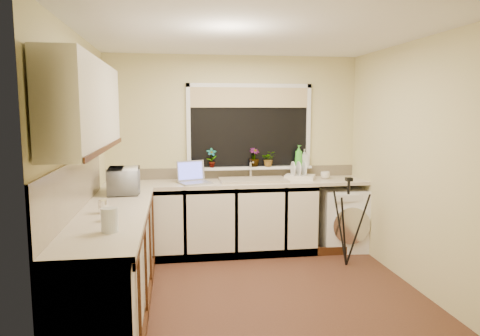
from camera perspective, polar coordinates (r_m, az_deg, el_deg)
name	(u,v)px	position (r m, az deg, el deg)	size (l,w,h in m)	color
floor	(254,290)	(4.55, 1.85, -15.43)	(3.20, 3.20, 0.00)	#502D20
ceiling	(255,35)	(4.24, 2.00, 16.70)	(3.20, 3.20, 0.00)	white
wall_back	(234,153)	(5.70, -0.81, 1.99)	(3.20, 3.20, 0.00)	beige
wall_front	(299,198)	(2.78, 7.53, -3.88)	(3.20, 3.20, 0.00)	beige
wall_left	(80,171)	(4.24, -19.86, -0.35)	(3.00, 3.00, 0.00)	beige
wall_right	(411,164)	(4.78, 21.15, 0.43)	(3.00, 3.00, 0.00)	beige
base_cabinet_back	(211,220)	(5.50, -3.75, -6.63)	(2.55, 0.60, 0.86)	silver
base_cabinet_left	(113,266)	(4.08, -15.98, -11.97)	(0.54, 2.40, 0.86)	silver
worktop_back	(237,183)	(5.45, -0.38, -1.92)	(3.20, 0.60, 0.04)	beige
worktop_left	(111,215)	(3.96, -16.21, -5.81)	(0.60, 2.40, 0.04)	beige
upper_cabinet	(86,106)	(3.73, -19.18, 7.53)	(0.28, 1.90, 0.70)	silver
splashback_left	(75,188)	(3.96, -20.47, -2.36)	(0.02, 2.40, 0.45)	beige
splashback_back	(234,172)	(5.72, -0.79, -0.57)	(3.20, 0.02, 0.14)	beige
window_glass	(249,127)	(5.69, 1.21, 5.26)	(1.50, 0.02, 1.00)	black
window_blind	(250,97)	(5.66, 1.27, 9.04)	(1.50, 0.02, 0.25)	tan
windowsill	(250,168)	(5.68, 1.29, 0.04)	(1.60, 0.14, 0.03)	white
sink	(253,180)	(5.47, 1.70, -1.53)	(0.82, 0.46, 0.03)	tan
faucet	(251,169)	(5.63, 1.38, -0.17)	(0.03, 0.03, 0.24)	silver
washing_machine	(343,219)	(5.86, 13.09, -6.34)	(0.55, 0.53, 0.78)	white
laptop	(193,177)	(5.35, -6.03, -1.17)	(0.43, 0.40, 0.26)	#96969D
kettle	(128,186)	(4.71, -14.15, -2.25)	(0.14, 0.14, 0.18)	white
dish_rack	(300,177)	(5.64, 7.69, -1.18)	(0.36, 0.27, 0.05)	white
tripod	(348,222)	(5.22, 13.65, -6.72)	(0.49, 0.49, 1.02)	black
glass_jug	(110,220)	(3.33, -16.41, -6.43)	(0.12, 0.12, 0.18)	silver
steel_jar	(103,207)	(3.95, -17.22, -4.76)	(0.08, 0.08, 0.11)	white
microwave	(124,181)	(4.82, -14.66, -1.57)	(0.48, 0.32, 0.26)	silver
plant_a	(212,158)	(5.57, -3.67, 1.32)	(0.13, 0.09, 0.25)	#999999
plant_c	(254,157)	(5.67, 1.83, 1.39)	(0.13, 0.13, 0.24)	#999999
plant_d	(269,159)	(5.68, 3.71, 1.19)	(0.18, 0.16, 0.20)	#999999
soap_bottle_green	(299,156)	(5.78, 7.55, 1.60)	(0.10, 0.10, 0.27)	green
soap_bottle_clear	(304,157)	(5.83, 8.27, 1.37)	(0.10, 0.10, 0.22)	#999999
cup_back	(325,175)	(5.73, 10.89, -0.92)	(0.12, 0.12, 0.09)	silver
cup_left	(108,215)	(3.69, -16.57, -5.83)	(0.09, 0.09, 0.08)	#EEE6C4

